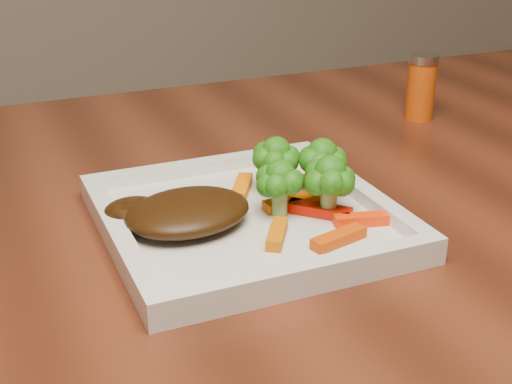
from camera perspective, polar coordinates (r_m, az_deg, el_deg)
name	(u,v)px	position (r m, az deg, el deg)	size (l,w,h in m)	color
plate	(247,223)	(0.69, -0.76, -2.47)	(0.27, 0.27, 0.01)	silver
steak	(188,212)	(0.67, -5.47, -1.59)	(0.12, 0.09, 0.03)	#371E08
broccoli_0	(276,161)	(0.73, 1.61, 2.52)	(0.06, 0.06, 0.07)	#2A7012
broccoli_1	(322,167)	(0.73, 5.28, 2.02)	(0.06, 0.06, 0.06)	#236611
broccoli_2	(329,188)	(0.69, 5.89, 0.35)	(0.06, 0.06, 0.06)	#1D7012
broccoli_3	(280,186)	(0.68, 1.92, 0.46)	(0.05, 0.05, 0.06)	#116613
carrot_0	(339,238)	(0.65, 6.64, -3.67)	(0.06, 0.02, 0.01)	#CE3F03
carrot_1	(362,219)	(0.68, 8.47, -2.18)	(0.05, 0.01, 0.01)	#FF3304
carrot_2	(277,234)	(0.65, 1.70, -3.36)	(0.05, 0.01, 0.01)	#CA6003
carrot_3	(319,180)	(0.77, 5.09, 0.99)	(0.06, 0.02, 0.01)	#FE4804
carrot_4	(242,187)	(0.74, -1.14, 0.40)	(0.06, 0.02, 0.01)	orange
carrot_5	(320,210)	(0.70, 5.11, -1.45)	(0.06, 0.02, 0.01)	red
carrot_6	(292,202)	(0.71, 2.87, -0.82)	(0.06, 0.02, 0.01)	#E25D03
spice_shaker	(421,87)	(1.03, 13.07, 8.18)	(0.04, 0.04, 0.09)	#C1430A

